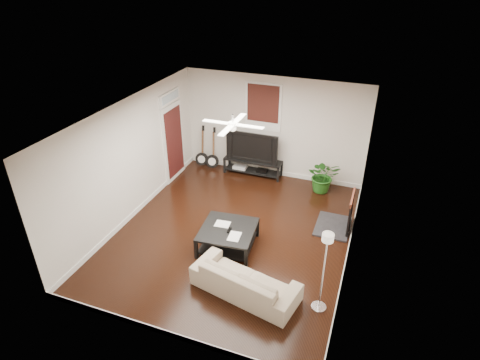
# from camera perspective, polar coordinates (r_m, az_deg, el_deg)

# --- Properties ---
(room) EXTENTS (5.01, 6.01, 2.81)m
(room) POSITION_cam_1_polar(r_m,az_deg,el_deg) (8.33, -0.95, 0.24)
(room) COLOR black
(room) RESTS_ON ground
(brick_accent) EXTENTS (0.02, 2.20, 2.80)m
(brick_accent) POSITION_cam_1_polar(r_m,az_deg,el_deg) (8.77, 16.84, 0.46)
(brick_accent) COLOR brown
(brick_accent) RESTS_ON floor
(fireplace) EXTENTS (0.80, 1.10, 0.92)m
(fireplace) POSITION_cam_1_polar(r_m,az_deg,el_deg) (9.25, 14.25, -4.34)
(fireplace) COLOR black
(fireplace) RESTS_ON floor
(window_back) EXTENTS (1.00, 0.06, 1.30)m
(window_back) POSITION_cam_1_polar(r_m,az_deg,el_deg) (10.77, 3.30, 10.31)
(window_back) COLOR #35170E
(window_back) RESTS_ON wall_back
(door_left) EXTENTS (0.08, 1.00, 2.50)m
(door_left) POSITION_cam_1_polar(r_m,az_deg,el_deg) (10.92, -9.48, 6.28)
(door_left) COLOR white
(door_left) RESTS_ON wall_left
(tv_stand) EXTENTS (1.63, 0.44, 0.46)m
(tv_stand) POSITION_cam_1_polar(r_m,az_deg,el_deg) (11.34, 1.85, 1.89)
(tv_stand) COLOR black
(tv_stand) RESTS_ON floor
(tv) EXTENTS (1.46, 0.19, 0.84)m
(tv) POSITION_cam_1_polar(r_m,az_deg,el_deg) (11.07, 1.93, 4.91)
(tv) COLOR black
(tv) RESTS_ON tv_stand
(coffee_table) EXTENTS (1.22, 1.22, 0.47)m
(coffee_table) POSITION_cam_1_polar(r_m,az_deg,el_deg) (8.57, -1.72, -8.18)
(coffee_table) COLOR black
(coffee_table) RESTS_ON floor
(sofa) EXTENTS (2.11, 1.18, 0.58)m
(sofa) POSITION_cam_1_polar(r_m,az_deg,el_deg) (7.51, 0.73, -14.06)
(sofa) COLOR tan
(sofa) RESTS_ON floor
(floor_lamp) EXTENTS (0.32, 0.32, 1.63)m
(floor_lamp) POSITION_cam_1_polar(r_m,az_deg,el_deg) (7.02, 11.75, -12.78)
(floor_lamp) COLOR silver
(floor_lamp) RESTS_ON floor
(potted_plant) EXTENTS (0.97, 0.90, 0.90)m
(potted_plant) POSITION_cam_1_polar(r_m,az_deg,el_deg) (10.62, 11.77, 0.59)
(potted_plant) COLOR #215D1A
(potted_plant) RESTS_ON floor
(guitar_left) EXTENTS (0.42, 0.33, 1.23)m
(guitar_left) POSITION_cam_1_polar(r_m,az_deg,el_deg) (11.69, -5.53, 4.72)
(guitar_left) COLOR black
(guitar_left) RESTS_ON floor
(guitar_right) EXTENTS (0.44, 0.36, 1.23)m
(guitar_right) POSITION_cam_1_polar(r_m,az_deg,el_deg) (11.52, -4.02, 4.42)
(guitar_right) COLOR black
(guitar_right) RESTS_ON floor
(ceiling_fan) EXTENTS (1.24, 1.24, 0.32)m
(ceiling_fan) POSITION_cam_1_polar(r_m,az_deg,el_deg) (7.82, -1.03, 7.94)
(ceiling_fan) COLOR white
(ceiling_fan) RESTS_ON ceiling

